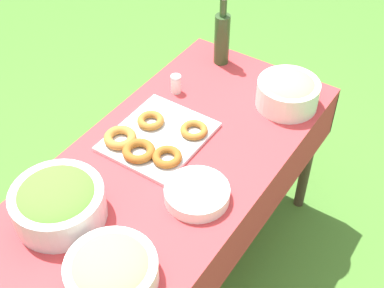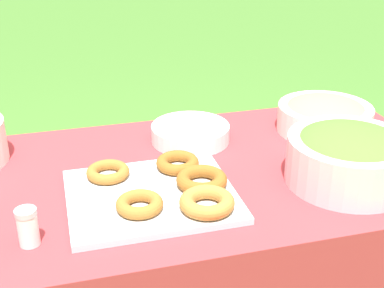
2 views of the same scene
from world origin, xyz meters
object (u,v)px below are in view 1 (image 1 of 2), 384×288
at_px(olive_oil_bottle, 222,37).
at_px(plate_stack, 197,194).
at_px(salad_bowl, 58,202).
at_px(donut_platter, 154,138).
at_px(pasta_bowl, 288,91).
at_px(bread_bowl, 111,270).

bearing_deg(olive_oil_bottle, plate_stack, -154.40).
height_order(salad_bowl, olive_oil_bottle, olive_oil_bottle).
bearing_deg(donut_platter, salad_bowl, 174.58).
xyz_separation_m(pasta_bowl, bread_bowl, (-1.03, 0.06, -0.02)).
height_order(olive_oil_bottle, bread_bowl, olive_oil_bottle).
height_order(donut_platter, olive_oil_bottle, olive_oil_bottle).
bearing_deg(donut_platter, olive_oil_bottle, 6.31).
xyz_separation_m(plate_stack, bread_bowl, (-0.41, 0.04, 0.03)).
bearing_deg(olive_oil_bottle, pasta_bowl, -106.52).
height_order(pasta_bowl, donut_platter, pasta_bowl).
bearing_deg(salad_bowl, olive_oil_bottle, 1.22).
bearing_deg(donut_platter, plate_stack, -116.76).
relative_size(olive_oil_bottle, bread_bowl, 1.18).
distance_m(salad_bowl, donut_platter, 0.46).
height_order(salad_bowl, plate_stack, salad_bowl).
relative_size(donut_platter, plate_stack, 1.74).
distance_m(donut_platter, olive_oil_bottle, 0.61).
height_order(pasta_bowl, plate_stack, pasta_bowl).
height_order(pasta_bowl, bread_bowl, pasta_bowl).
relative_size(pasta_bowl, bread_bowl, 0.91).
xyz_separation_m(donut_platter, bread_bowl, (-0.55, -0.25, 0.03)).
xyz_separation_m(pasta_bowl, olive_oil_bottle, (0.11, 0.38, 0.06)).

